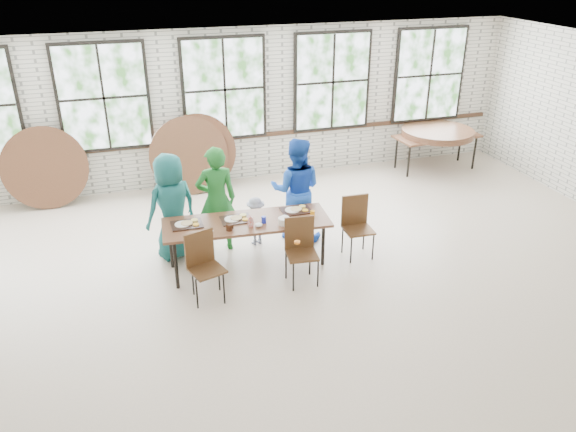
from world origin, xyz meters
name	(u,v)px	position (x,y,z in m)	size (l,w,h in m)	color
room	(224,92)	(0.00, 4.44, 1.83)	(12.00, 12.00, 12.00)	beige
dining_table	(247,224)	(-0.43, 1.03, 0.69)	(2.45, 0.98, 0.74)	brown
chair_near_left	(203,260)	(-1.18, 0.42, 0.56)	(0.52, 0.51, 0.95)	#4C3019
chair_near_right	(301,245)	(0.20, 0.44, 0.56)	(0.46, 0.45, 0.95)	#4C3019
chair_spare	(356,221)	(1.25, 0.90, 0.56)	(0.43, 0.42, 0.95)	#4C3019
adult_teal	(172,207)	(-1.42, 1.68, 0.82)	(0.80, 0.52, 1.64)	#1C626D
adult_green	(216,200)	(-0.74, 1.68, 0.85)	(0.62, 0.40, 1.69)	#1C6B26
toddler	(256,221)	(-0.13, 1.68, 0.40)	(0.51, 0.29, 0.79)	#13183D
adult_blue	(296,190)	(0.54, 1.68, 0.85)	(0.82, 0.64, 1.70)	blue
storage_table	(437,138)	(4.37, 3.82, 0.69)	(1.85, 0.88, 0.74)	brown
tabletop_clutter	(253,220)	(-0.34, 0.99, 0.77)	(2.08, 0.64, 0.11)	black
round_tops_stacked	(438,132)	(4.37, 3.82, 0.80)	(1.50, 1.50, 0.13)	brown
round_tops_leaning	(146,159)	(-1.60, 4.18, 0.74)	(4.24, 0.46, 1.49)	brown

